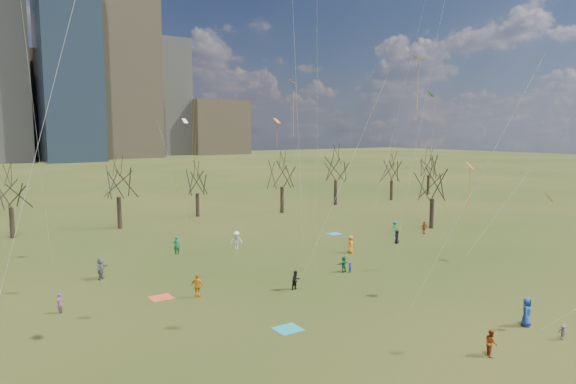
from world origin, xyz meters
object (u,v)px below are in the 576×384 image
blanket_teal (288,329)px  person_2 (491,343)px  blanket_crimson (161,298)px  person_0 (527,312)px  person_4 (198,286)px  blanket_navy (334,234)px

blanket_teal → person_2: size_ratio=1.05×
blanket_crimson → person_0: (17.38, -18.33, 0.92)m
person_0 → person_4: person_0 is taller
blanket_teal → blanket_crimson: bearing=113.4°
blanket_navy → blanket_crimson: bearing=-156.2°
blanket_teal → person_2: bearing=-52.5°
blanket_crimson → person_2: 22.93m
blanket_teal → blanket_navy: same height
blanket_navy → person_0: person_0 is taller
blanket_crimson → person_0: 25.27m
person_2 → blanket_crimson: bearing=67.6°
blanket_teal → blanket_crimson: 11.24m
blanket_teal → blanket_crimson: same height
blanket_teal → person_0: person_0 is taller
person_4 → person_0: bearing=-179.5°
blanket_teal → person_0: 15.22m
person_0 → blanket_crimson: bearing=111.2°
blanket_teal → person_4: size_ratio=0.89×
blanket_crimson → person_2: bearing=-59.4°
blanket_teal → person_0: bearing=-31.8°
person_2 → blanket_navy: bearing=12.7°
blanket_crimson → person_4: person_4 is taller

